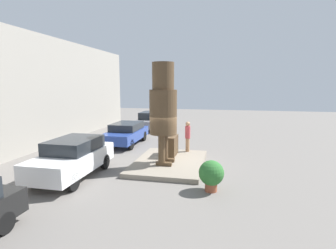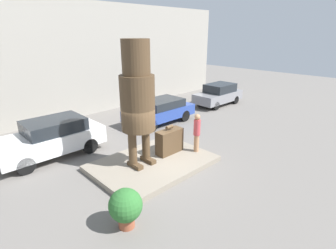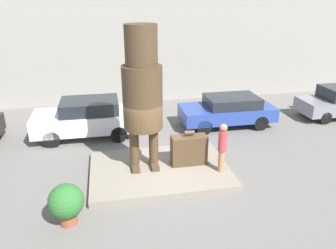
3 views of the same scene
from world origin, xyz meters
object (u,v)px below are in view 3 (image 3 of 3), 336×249
Objects in this scene: tourist at (222,146)px; parked_car_blue at (228,110)px; statue_figure at (142,89)px; parked_car_white at (87,117)px; giant_suitcase at (189,150)px; planter_pot at (66,202)px.

parked_car_blue is (1.90, 4.42, -0.38)m from tourist.
statue_figure is 4.60m from parked_car_white.
giant_suitcase is 1.06× the size of planter_pot.
planter_pot is (-2.38, -2.39, -2.33)m from statue_figure.
tourist is (2.50, -0.83, -1.85)m from statue_figure.
statue_figure is at bearing 176.36° from giant_suitcase.
parked_car_white is (-2.04, 3.54, -2.13)m from statue_figure.
giant_suitcase is 0.73× the size of tourist.
statue_figure reaches higher than parked_car_white.
planter_pot is at bearing -134.78° from statue_figure.
statue_figure is 1.10× the size of parked_car_white.
tourist is 1.45× the size of planter_pot.
parked_car_white is at bearing 0.51° from parked_car_blue.
parked_car_white is at bearing 134.64° from giant_suitcase.
tourist is 5.14m from planter_pot.
statue_figure is 3.22m from tourist.
giant_suitcase reaches higher than parked_car_blue.
parked_car_white is 5.94m from planter_pot.
statue_figure reaches higher than planter_pot.
tourist reaches higher than parked_car_blue.
planter_pot is at bearing 41.51° from parked_car_blue.
giant_suitcase is at bearing 134.64° from parked_car_white.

